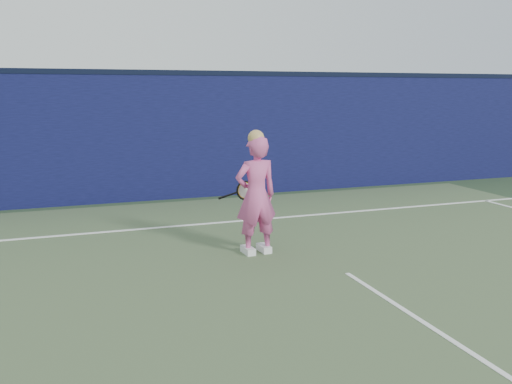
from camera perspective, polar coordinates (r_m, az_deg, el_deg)
name	(u,v)px	position (r m, az deg, el deg)	size (l,w,h in m)	color
ground	(394,304)	(5.95, 14.30, -11.38)	(80.00, 80.00, 0.00)	#283C25
backstop_wall	(222,136)	(11.53, -3.56, 5.89)	(24.00, 0.40, 2.50)	black
wall_cap	(222,73)	(11.50, -3.64, 12.36)	(24.00, 0.42, 0.10)	black
player	(256,195)	(7.29, 0.00, -0.32)	(0.61, 0.43, 1.69)	#D45294
racket	(243,191)	(7.66, -1.36, 0.11)	(0.52, 0.12, 0.28)	black
court_lines	(413,315)	(5.70, 16.17, -12.36)	(11.00, 12.04, 0.01)	white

